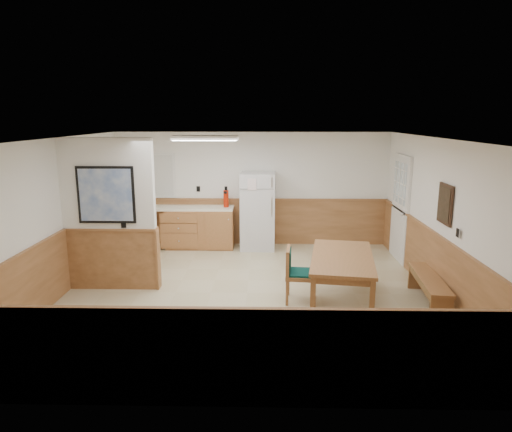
{
  "coord_description": "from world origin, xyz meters",
  "views": [
    {
      "loc": [
        0.29,
        -7.01,
        2.82
      ],
      "look_at": [
        0.14,
        0.4,
        1.2
      ],
      "focal_mm": 32.0,
      "sensor_mm": 36.0,
      "label": 1
    }
  ],
  "objects_px": {
    "dining_chair": "(295,270)",
    "fire_extinguisher": "(226,198)",
    "dining_bench": "(429,284)",
    "soap_bottle": "(152,201)",
    "refrigerator": "(258,211)",
    "dining_table": "(342,262)"
  },
  "relations": [
    {
      "from": "dining_chair",
      "to": "fire_extinguisher",
      "type": "relative_size",
      "value": 1.89
    },
    {
      "from": "dining_bench",
      "to": "soap_bottle",
      "type": "xyz_separation_m",
      "value": [
        -4.96,
        3.13,
        0.68
      ]
    },
    {
      "from": "fire_extinguisher",
      "to": "soap_bottle",
      "type": "height_order",
      "value": "fire_extinguisher"
    },
    {
      "from": "refrigerator",
      "to": "fire_extinguisher",
      "type": "distance_m",
      "value": 0.75
    },
    {
      "from": "dining_table",
      "to": "dining_chair",
      "type": "bearing_deg",
      "value": -176.29
    },
    {
      "from": "dining_bench",
      "to": "fire_extinguisher",
      "type": "relative_size",
      "value": 3.35
    },
    {
      "from": "dining_table",
      "to": "refrigerator",
      "type": "bearing_deg",
      "value": 122.79
    },
    {
      "from": "dining_table",
      "to": "soap_bottle",
      "type": "distance_m",
      "value": 4.77
    },
    {
      "from": "dining_bench",
      "to": "dining_chair",
      "type": "relative_size",
      "value": 1.78
    },
    {
      "from": "soap_bottle",
      "to": "fire_extinguisher",
      "type": "bearing_deg",
      "value": -0.18
    },
    {
      "from": "dining_table",
      "to": "dining_chair",
      "type": "xyz_separation_m",
      "value": [
        -0.71,
        0.06,
        -0.16
      ]
    },
    {
      "from": "dining_chair",
      "to": "soap_bottle",
      "type": "height_order",
      "value": "soap_bottle"
    },
    {
      "from": "dining_chair",
      "to": "fire_extinguisher",
      "type": "xyz_separation_m",
      "value": [
        -1.32,
        2.99,
        0.6
      ]
    },
    {
      "from": "refrigerator",
      "to": "dining_chair",
      "type": "height_order",
      "value": "refrigerator"
    },
    {
      "from": "refrigerator",
      "to": "dining_bench",
      "type": "bearing_deg",
      "value": -47.41
    },
    {
      "from": "dining_bench",
      "to": "soap_bottle",
      "type": "relative_size",
      "value": 6.04
    },
    {
      "from": "fire_extinguisher",
      "to": "dining_chair",
      "type": "bearing_deg",
      "value": -72.3
    },
    {
      "from": "dining_bench",
      "to": "dining_chair",
      "type": "height_order",
      "value": "dining_chair"
    },
    {
      "from": "refrigerator",
      "to": "fire_extinguisher",
      "type": "relative_size",
      "value": 3.69
    },
    {
      "from": "dining_bench",
      "to": "fire_extinguisher",
      "type": "height_order",
      "value": "fire_extinguisher"
    },
    {
      "from": "soap_bottle",
      "to": "dining_chair",
      "type": "bearing_deg",
      "value": -45.57
    },
    {
      "from": "fire_extinguisher",
      "to": "soap_bottle",
      "type": "bearing_deg",
      "value": 173.66
    }
  ]
}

